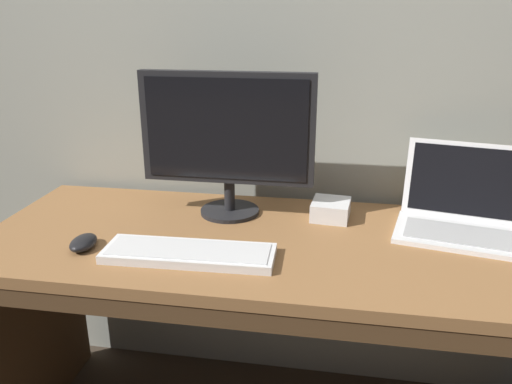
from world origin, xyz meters
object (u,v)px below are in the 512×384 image
object	(u,v)px
wired_keyboard	(189,253)
laptop_white	(461,215)
external_drive_box	(331,209)
external_monitor	(227,135)
computer_mouse	(83,243)

from	to	relation	value
wired_keyboard	laptop_white	bearing A→B (deg)	21.99
laptop_white	wired_keyboard	distance (m)	0.81
laptop_white	external_drive_box	distance (m)	0.39
external_drive_box	external_monitor	bearing A→B (deg)	-174.97
laptop_white	wired_keyboard	size ratio (longest dim) A/B	0.88
laptop_white	external_monitor	bearing A→B (deg)	179.15
laptop_white	computer_mouse	bearing A→B (deg)	-164.26
external_monitor	computer_mouse	world-z (taller)	external_monitor
laptop_white	computer_mouse	xyz separation A→B (m)	(-1.05, -0.30, -0.03)
wired_keyboard	computer_mouse	bearing A→B (deg)	179.02
computer_mouse	laptop_white	bearing A→B (deg)	13.03
wired_keyboard	external_drive_box	size ratio (longest dim) A/B	3.67
wired_keyboard	external_drive_box	world-z (taller)	external_drive_box
external_drive_box	laptop_white	bearing A→B (deg)	-5.84
external_monitor	wired_keyboard	xyz separation A→B (m)	(-0.04, -0.31, -0.25)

